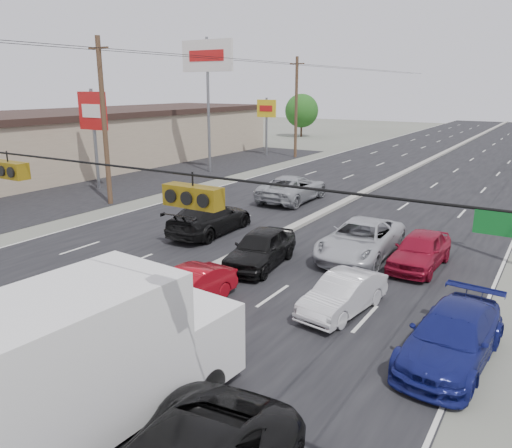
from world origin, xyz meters
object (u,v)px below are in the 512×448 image
(pole_sign_far, at_px, (266,113))
(queue_car_b, at_px, (343,294))
(pole_sign_billboard, at_px, (207,64))
(oncoming_far, at_px, (293,188))
(queue_car_a, at_px, (260,248))
(queue_car_d, at_px, (452,337))
(red_sedan, at_px, (188,289))
(pole_sign_mid, at_px, (93,116))
(tree_left_far, at_px, (302,111))
(oncoming_near, at_px, (210,218))
(box_truck, at_px, (89,365))
(queue_car_c, at_px, (360,240))
(utility_pole_left_c, at_px, (296,107))
(utility_pole_left_b, at_px, (104,121))
(queue_car_e, at_px, (420,250))

(pole_sign_far, height_order, queue_car_b, pole_sign_far)
(pole_sign_billboard, bearing_deg, oncoming_far, -28.59)
(queue_car_a, bearing_deg, queue_car_d, -30.98)
(oncoming_far, bearing_deg, red_sedan, 104.86)
(pole_sign_mid, distance_m, tree_left_far, 42.32)
(red_sedan, bearing_deg, queue_car_b, 29.64)
(tree_left_far, bearing_deg, queue_car_b, -61.67)
(queue_car_a, xyz_separation_m, oncoming_far, (-4.54, 11.40, 0.07))
(pole_sign_billboard, bearing_deg, queue_car_d, -41.33)
(queue_car_b, xyz_separation_m, oncoming_near, (-9.18, 4.99, 0.15))
(box_truck, xyz_separation_m, oncoming_far, (-7.15, 22.22, -0.96))
(queue_car_b, height_order, oncoming_far, oncoming_far)
(red_sedan, distance_m, queue_car_c, 8.40)
(oncoming_near, bearing_deg, tree_left_far, -70.80)
(utility_pole_left_c, bearing_deg, queue_car_b, -59.92)
(pole_sign_billboard, xyz_separation_m, pole_sign_far, (-1.50, 12.00, -4.46))
(pole_sign_far, height_order, queue_car_a, pole_sign_far)
(utility_pole_left_c, relative_size, oncoming_near, 1.85)
(utility_pole_left_b, distance_m, tree_left_far, 46.01)
(red_sedan, xyz_separation_m, queue_car_e, (5.60, 7.88, 0.11))
(queue_car_a, relative_size, oncoming_near, 0.82)
(utility_pole_left_c, relative_size, queue_car_d, 2.05)
(utility_pole_left_b, height_order, queue_car_e, utility_pole_left_b)
(tree_left_far, distance_m, oncoming_near, 50.62)
(tree_left_far, xyz_separation_m, red_sedan, (23.40, -54.20, -3.09))
(queue_car_d, height_order, queue_car_e, queue_car_e)
(pole_sign_far, height_order, queue_car_e, pole_sign_far)
(pole_sign_far, relative_size, queue_car_b, 1.57)
(utility_pole_left_c, relative_size, pole_sign_far, 1.67)
(queue_car_b, height_order, oncoming_near, oncoming_near)
(pole_sign_billboard, distance_m, queue_car_a, 25.06)
(queue_car_b, bearing_deg, utility_pole_left_c, 127.92)
(queue_car_a, distance_m, queue_car_d, 8.96)
(utility_pole_left_b, distance_m, queue_car_a, 15.27)
(utility_pole_left_b, height_order, tree_left_far, utility_pole_left_b)
(utility_pole_left_c, bearing_deg, queue_car_e, -53.47)
(queue_car_b, distance_m, oncoming_far, 16.47)
(pole_sign_billboard, relative_size, box_truck, 1.57)
(red_sedan, distance_m, queue_car_e, 9.67)
(pole_sign_mid, height_order, oncoming_near, pole_sign_mid)
(utility_pole_left_b, xyz_separation_m, pole_sign_billboard, (-2.00, 13.00, 3.76))
(tree_left_far, xyz_separation_m, box_truck, (26.00, -60.41, -1.93))
(pole_sign_mid, bearing_deg, pole_sign_far, 87.40)
(queue_car_a, xyz_separation_m, oncoming_near, (-4.60, 2.68, 0.03))
(queue_car_c, bearing_deg, queue_car_b, -75.92)
(box_truck, bearing_deg, utility_pole_left_b, 140.92)
(utility_pole_left_b, height_order, oncoming_near, utility_pole_left_b)
(utility_pole_left_c, bearing_deg, pole_sign_mid, -101.56)
(pole_sign_mid, height_order, pole_sign_far, pole_sign_mid)
(queue_car_c, distance_m, oncoming_near, 7.71)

